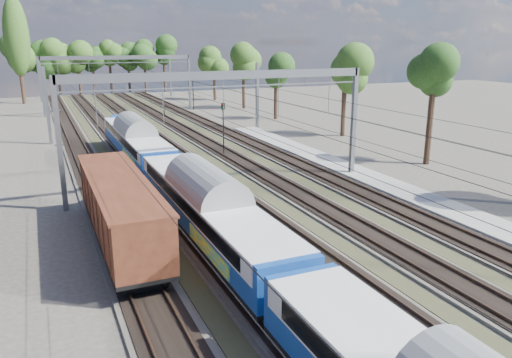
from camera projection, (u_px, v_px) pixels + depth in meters
name	position (u px, v px, depth m)	size (l,w,h in m)	color
track_bed	(175.00, 152.00, 51.51)	(21.00, 130.00, 0.34)	#47423A
platform	(440.00, 206.00, 34.11)	(3.00, 70.00, 0.30)	gray
catenary	(158.00, 84.00, 56.76)	(25.65, 130.00, 9.00)	slate
tree_belt	(128.00, 58.00, 99.78)	(40.93, 99.20, 11.87)	black
poplar	(16.00, 37.00, 89.52)	(4.40, 4.40, 19.04)	black
emu_train	(209.00, 202.00, 27.30)	(2.98, 62.93, 4.35)	black
freight_boxcar	(120.00, 207.00, 27.38)	(2.97, 14.33, 3.70)	black
worker	(164.00, 112.00, 75.63)	(0.57, 0.37, 1.55)	black
signal_near	(223.00, 123.00, 49.30)	(0.34, 0.31, 5.27)	black
signal_far	(193.00, 86.00, 83.32)	(0.45, 0.41, 6.25)	black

